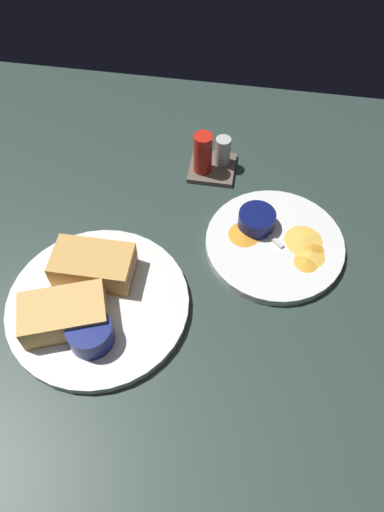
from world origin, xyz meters
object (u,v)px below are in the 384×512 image
(condiment_caddy, at_px, (210,158))
(spoon_by_dark_ramekin, at_px, (87,308))
(plate_sandwich_main, at_px, (98,304))
(plate_chips_companion, at_px, (274,244))
(ramekin_light_gravy, at_px, (257,219))
(sandwich_half_far, at_px, (64,314))
(ramekin_dark_sauce, at_px, (90,333))
(sandwich_half_near, at_px, (93,265))
(spoon_by_gravy_ramekin, at_px, (255,223))

(condiment_caddy, bearing_deg, spoon_by_dark_ramekin, -112.56)
(plate_sandwich_main, height_order, spoon_by_dark_ramekin, spoon_by_dark_ramekin)
(plate_chips_companion, xyz_separation_m, ramekin_light_gravy, (-0.04, 0.03, 0.03))
(sandwich_half_far, height_order, ramekin_light_gravy, sandwich_half_far)
(ramekin_light_gravy, height_order, condiment_caddy, condiment_caddy)
(sandwich_half_far, bearing_deg, ramekin_light_gravy, 41.15)
(sandwich_half_far, relative_size, condiment_caddy, 1.57)
(condiment_caddy, bearing_deg, ramekin_dark_sauce, -107.07)
(sandwich_half_near, distance_m, sandwich_half_far, 0.10)
(spoon_by_dark_ramekin, bearing_deg, sandwich_half_near, 95.01)
(plate_sandwich_main, distance_m, sandwich_half_near, 0.06)
(ramekin_light_gravy, bearing_deg, sandwich_half_near, -150.43)
(plate_sandwich_main, distance_m, condiment_caddy, 0.37)
(spoon_by_dark_ramekin, relative_size, plate_chips_companion, 0.39)
(plate_sandwich_main, relative_size, condiment_caddy, 3.12)
(plate_chips_companion, xyz_separation_m, condiment_caddy, (-0.14, 0.17, 0.03))
(plate_chips_companion, xyz_separation_m, spoon_by_gravy_ramekin, (-0.04, 0.03, 0.01))
(sandwich_half_near, bearing_deg, plate_sandwich_main, -71.35)
(plate_sandwich_main, distance_m, ramekin_light_gravy, 0.31)
(ramekin_dark_sauce, relative_size, ramekin_light_gravy, 1.05)
(sandwich_half_far, relative_size, plate_chips_companion, 0.61)
(plate_sandwich_main, height_order, ramekin_light_gravy, ramekin_light_gravy)
(plate_chips_companion, height_order, condiment_caddy, condiment_caddy)
(spoon_by_dark_ramekin, distance_m, plate_chips_companion, 0.34)
(spoon_by_gravy_ramekin, bearing_deg, spoon_by_dark_ramekin, -138.88)
(plate_chips_companion, distance_m, ramekin_light_gravy, 0.05)
(ramekin_light_gravy, bearing_deg, ramekin_dark_sauce, -130.71)
(ramekin_dark_sauce, xyz_separation_m, plate_chips_companion, (0.27, 0.23, -0.03))
(ramekin_dark_sauce, relative_size, plate_chips_companion, 0.28)
(sandwich_half_near, height_order, spoon_by_dark_ramekin, sandwich_half_near)
(ramekin_light_gravy, bearing_deg, spoon_by_gravy_ramekin, 112.99)
(sandwich_half_far, bearing_deg, spoon_by_gravy_ramekin, 41.69)
(plate_sandwich_main, xyz_separation_m, ramekin_light_gravy, (0.24, 0.20, 0.03))
(ramekin_dark_sauce, xyz_separation_m, spoon_by_dark_ramekin, (-0.02, 0.05, -0.02))
(sandwich_half_near, xyz_separation_m, plate_chips_companion, (0.29, 0.12, -0.03))
(condiment_caddy, bearing_deg, sandwich_half_far, -114.33)
(sandwich_half_far, bearing_deg, ramekin_dark_sauce, -25.88)
(spoon_by_dark_ramekin, distance_m, condiment_caddy, 0.39)
(ramekin_light_gravy, relative_size, condiment_caddy, 0.70)
(plate_chips_companion, bearing_deg, spoon_by_dark_ramekin, -147.41)
(condiment_caddy, bearing_deg, sandwich_half_near, -118.17)
(spoon_by_gravy_ramekin, bearing_deg, sandwich_half_far, -138.31)
(sandwich_half_near, xyz_separation_m, sandwich_half_far, (-0.02, -0.10, 0.00))
(plate_sandwich_main, bearing_deg, ramekin_light_gravy, 39.80)
(spoon_by_gravy_ramekin, bearing_deg, plate_chips_companion, -41.69)
(condiment_caddy, bearing_deg, plate_chips_companion, -50.94)
(spoon_by_gravy_ramekin, distance_m, condiment_caddy, 0.17)
(plate_chips_companion, bearing_deg, condiment_caddy, 129.06)
(sandwich_half_far, bearing_deg, spoon_by_dark_ramekin, 46.83)
(spoon_by_gravy_ramekin, bearing_deg, condiment_caddy, 126.32)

